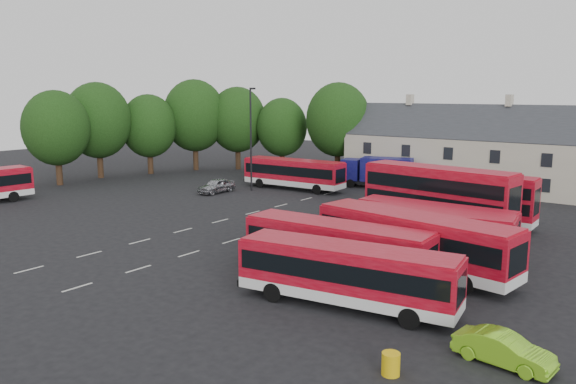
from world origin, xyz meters
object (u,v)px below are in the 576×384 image
(silver_car, at_px, (216,186))
(lime_car, at_px, (503,349))
(bus_row_a, at_px, (347,270))
(box_truck, at_px, (378,171))
(grit_bin, at_px, (391,364))
(lamppost, at_px, (251,136))
(bus_dd_south, at_px, (438,194))

(silver_car, height_order, lime_car, silver_car)
(lime_car, bearing_deg, silver_car, 65.58)
(bus_row_a, xyz_separation_m, box_truck, (-15.54, 31.71, 0.02))
(grit_bin, height_order, lamppost, lamppost)
(lime_car, relative_size, lamppost, 0.35)
(bus_row_a, relative_size, box_truck, 1.39)
(bus_row_a, xyz_separation_m, lime_car, (7.86, -1.38, -1.22))
(bus_row_a, xyz_separation_m, lamppost, (-25.23, 21.92, 3.91))
(grit_bin, xyz_separation_m, lamppost, (-30.06, 26.63, 5.32))
(bus_row_a, xyz_separation_m, grit_bin, (4.82, -4.71, -1.41))
(box_truck, bearing_deg, bus_row_a, -80.85)
(silver_car, height_order, grit_bin, silver_car)
(grit_bin, distance_m, lamppost, 40.51)
(bus_row_a, distance_m, silver_car, 33.07)
(bus_dd_south, height_order, lamppost, lamppost)
(bus_row_a, height_order, box_truck, box_truck)
(silver_car, bearing_deg, lime_car, -29.50)
(silver_car, distance_m, lime_car, 40.45)
(lime_car, height_order, lamppost, lamppost)
(grit_bin, bearing_deg, silver_car, 143.89)
(grit_bin, bearing_deg, lime_car, 47.65)
(bus_row_a, height_order, silver_car, bus_row_a)
(box_truck, height_order, lamppost, lamppost)
(bus_row_a, distance_m, bus_dd_south, 18.02)
(lamppost, bearing_deg, bus_row_a, -40.98)
(bus_dd_south, xyz_separation_m, lime_car, (10.72, -19.15, -2.09))
(bus_dd_south, bearing_deg, silver_car, -176.21)
(silver_car, xyz_separation_m, lime_car, (35.12, -20.07, -0.12))
(lime_car, xyz_separation_m, lamppost, (-33.09, 23.30, 5.13))
(bus_dd_south, distance_m, lime_car, 22.04)
(lime_car, relative_size, grit_bin, 4.39)
(bus_row_a, relative_size, bus_dd_south, 0.94)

